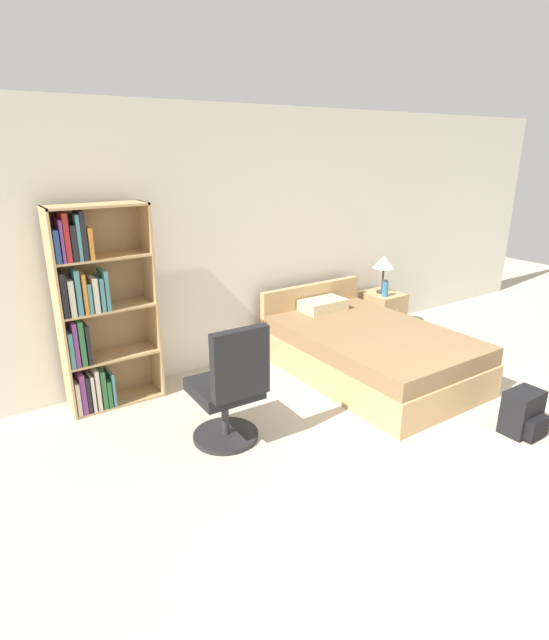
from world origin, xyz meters
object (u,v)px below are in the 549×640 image
(bookshelf, at_px, (94,312))
(bed, at_px, (366,350))
(nightstand, at_px, (382,313))
(backpack_black, at_px, (523,414))
(table_lamp, at_px, (384,263))
(water_bottle, at_px, (385,289))
(office_chair, at_px, (230,391))

(bookshelf, distance_m, bed, 2.63)
(nightstand, relative_size, backpack_black, 1.42)
(bed, bearing_deg, nightstand, 37.45)
(table_lamp, xyz_separation_m, water_bottle, (-0.09, -0.14, -0.27))
(bed, relative_size, backpack_black, 5.65)
(bookshelf, bearing_deg, bed, -18.81)
(nightstand, bearing_deg, backpack_black, -107.97)
(bed, distance_m, water_bottle, 1.17)
(office_chair, distance_m, water_bottle, 2.88)
(bed, xyz_separation_m, table_lamp, (1.00, 0.79, 0.63))
(bookshelf, distance_m, backpack_black, 3.64)
(bed, relative_size, office_chair, 2.03)
(bookshelf, distance_m, table_lamp, 3.42)
(bookshelf, distance_m, nightstand, 3.48)
(bed, xyz_separation_m, office_chair, (-1.78, -0.36, 0.20))
(bed, relative_size, nightstand, 3.97)
(table_lamp, bearing_deg, water_bottle, -124.02)
(backpack_black, bearing_deg, bookshelf, 138.48)
(bed, relative_size, table_lamp, 4.47)
(office_chair, relative_size, water_bottle, 4.98)
(nightstand, distance_m, water_bottle, 0.38)
(office_chair, height_order, nightstand, office_chair)
(bed, height_order, water_bottle, bed)
(nightstand, distance_m, table_lamp, 0.62)
(bookshelf, height_order, bed, bookshelf)
(nightstand, height_order, water_bottle, water_bottle)
(bed, distance_m, table_lamp, 1.42)
(table_lamp, distance_m, water_bottle, 0.32)
(table_lamp, bearing_deg, bookshelf, 179.41)
(office_chair, xyz_separation_m, nightstand, (2.78, 1.13, -0.20))
(office_chair, bearing_deg, table_lamp, 22.56)
(table_lamp, relative_size, backpack_black, 1.26)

